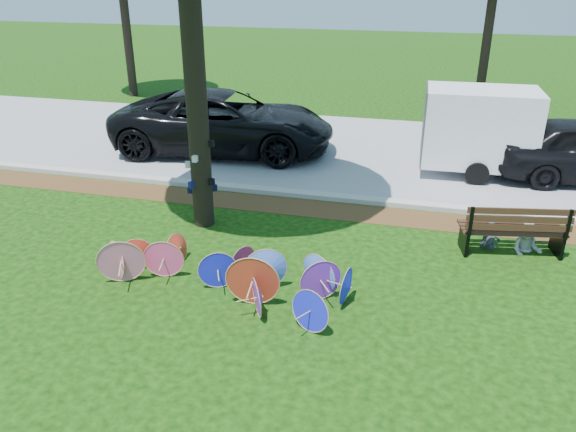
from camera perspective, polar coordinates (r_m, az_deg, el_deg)
name	(u,v)px	position (r m, az deg, el deg)	size (l,w,h in m)	color
ground	(228,310)	(9.44, -6.08, -9.50)	(90.00, 90.00, 0.00)	black
mulch_strip	(294,207)	(13.24, 0.63, 0.95)	(90.00, 1.00, 0.01)	#472D16
curb	(301,194)	(13.85, 1.33, 2.25)	(90.00, 0.30, 0.12)	#B7B5AD
street	(332,148)	(17.71, 4.46, 6.90)	(90.00, 8.00, 0.01)	gray
parasol_pile	(228,272)	(9.77, -6.09, -5.67)	(4.69, 2.04, 0.93)	purple
black_van	(224,122)	(17.19, -6.50, 9.44)	(3.03, 6.56, 1.82)	black
cargo_trailer	(480,127)	(15.91, 18.88, 8.56)	(2.85, 1.81, 2.60)	white
park_bench	(512,227)	(11.83, 21.77, -1.04)	(2.02, 0.77, 1.05)	black
person_left	(493,224)	(11.83, 20.08, -0.79)	(0.38, 0.25, 1.04)	#3C3F52
person_right	(531,224)	(11.90, 23.46, -0.77)	(0.59, 0.46, 1.21)	silver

